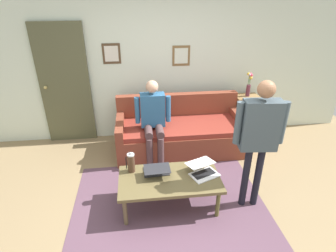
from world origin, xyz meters
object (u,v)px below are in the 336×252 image
object	(u,v)px
couch	(180,133)
side_shelf	(245,116)
interior_door	(65,86)
french_press	(131,163)
flower_vase	(249,85)
person_seated	(153,117)
laptop_center	(157,170)
laptop_left	(203,170)
person_standing	(259,131)
coffee_table	(170,181)

from	to	relation	value
couch	side_shelf	bearing A→B (deg)	-164.28
interior_door	french_press	distance (m)	2.09
flower_vase	person_seated	distance (m)	1.84
laptop_center	side_shelf	size ratio (longest dim) A/B	0.42
interior_door	laptop_left	xyz separation A→B (m)	(-1.96, 1.89, -0.56)
interior_door	couch	distance (m)	2.10
person_standing	laptop_left	bearing A→B (deg)	-13.61
person_standing	flower_vase	bearing A→B (deg)	-108.70
side_shelf	flower_vase	distance (m)	0.59
side_shelf	person_seated	xyz separation A→B (m)	(1.73, 0.58, 0.34)
interior_door	side_shelf	bearing A→B (deg)	176.25
laptop_left	side_shelf	distance (m)	2.06
coffee_table	flower_vase	xyz separation A→B (m)	(-1.62, -1.72, 0.60)
flower_vase	person_standing	size ratio (longest dim) A/B	0.26
interior_door	coffee_table	size ratio (longest dim) A/B	1.66
coffee_table	laptop_left	bearing A→B (deg)	-174.48
person_seated	french_press	bearing A→B (deg)	69.69
french_press	flower_vase	world-z (taller)	flower_vase
laptop_center	person_standing	distance (m)	1.31
french_press	person_seated	distance (m)	1.02
flower_vase	person_seated	size ratio (longest dim) A/B	0.33
couch	person_seated	bearing A→B (deg)	26.17
laptop_left	person_seated	bearing A→B (deg)	-64.01
flower_vase	person_standing	bearing A→B (deg)	71.30
person_standing	person_seated	world-z (taller)	person_standing
coffee_table	flower_vase	size ratio (longest dim) A/B	2.93
coffee_table	person_standing	bearing A→B (deg)	174.34
flower_vase	laptop_center	bearing A→B (deg)	42.23
laptop_center	couch	bearing A→B (deg)	-111.81
laptop_center	flower_vase	size ratio (longest dim) A/B	0.77
flower_vase	interior_door	bearing A→B (deg)	-3.74
french_press	person_standing	bearing A→B (deg)	168.47
laptop_center	person_standing	bearing A→B (deg)	169.36
laptop_left	flower_vase	world-z (taller)	flower_vase
couch	laptop_center	distance (m)	1.35
person_seated	laptop_left	bearing A→B (deg)	115.99
laptop_left	flower_vase	xyz separation A→B (m)	(-1.19, -1.68, 0.51)
french_press	interior_door	bearing A→B (deg)	-58.06
side_shelf	flower_vase	bearing A→B (deg)	-174.81
laptop_center	coffee_table	bearing A→B (deg)	141.84
laptop_center	person_seated	xyz separation A→B (m)	(-0.04, -1.02, 0.26)
laptop_left	person_standing	world-z (taller)	person_standing
couch	laptop_left	world-z (taller)	couch
laptop_center	person_standing	xyz separation A→B (m)	(-1.15, 0.22, 0.59)
laptop_left	person_seated	distance (m)	1.25
flower_vase	person_seated	world-z (taller)	person_seated
interior_door	french_press	world-z (taller)	interior_door
couch	side_shelf	size ratio (longest dim) A/B	2.70
french_press	laptop_center	bearing A→B (deg)	165.20
person_seated	flower_vase	bearing A→B (deg)	-161.36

